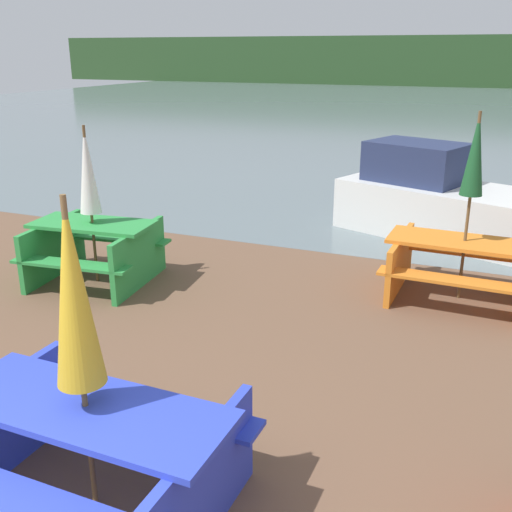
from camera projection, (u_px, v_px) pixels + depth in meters
water at (462, 109)px, 30.76m from camera, size 60.00×50.00×0.00m
far_treeline at (485, 61)px, 47.58m from camera, size 80.00×1.60×4.00m
picnic_table_blue at (90, 444)px, 3.83m from camera, size 1.91×1.41×0.76m
picnic_table_green at (95, 247)px, 7.68m from camera, size 1.67×1.53×0.79m
picnic_table_orange at (462, 263)px, 7.16m from camera, size 1.79×1.43×0.73m
umbrella_gold at (73, 295)px, 3.49m from camera, size 0.30×0.30×2.11m
umbrella_darkgreen at (475, 156)px, 6.74m from camera, size 0.26×0.26×2.23m
umbrella_white at (88, 171)px, 7.36m from camera, size 0.27×0.27×2.01m
boat at (441, 202)px, 9.61m from camera, size 3.67×2.55×1.45m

